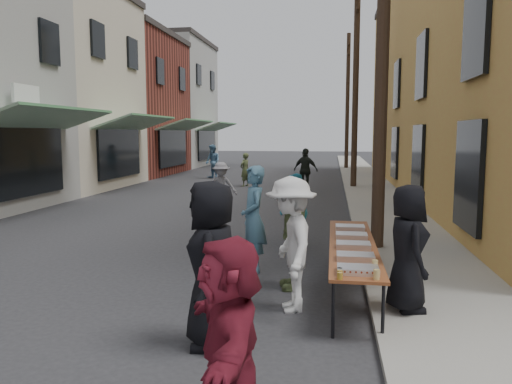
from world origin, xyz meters
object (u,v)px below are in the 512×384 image
(utility_pole_near, at_px, (383,28))
(utility_pole_mid, at_px, (356,85))
(guest_front_a, at_px, (212,264))
(serving_table, at_px, (352,246))
(catering_tray_sausage, at_px, (358,270))
(utility_pole_far, at_px, (347,102))
(guest_front_c, at_px, (294,210))
(server, at_px, (407,248))

(utility_pole_near, height_order, utility_pole_mid, same)
(utility_pole_mid, xyz_separation_m, guest_front_a, (-2.29, -17.03, -3.54))
(serving_table, xyz_separation_m, catering_tray_sausage, (-0.00, -1.65, 0.08))
(serving_table, bearing_deg, utility_pole_far, 88.67)
(utility_pole_near, xyz_separation_m, utility_pole_far, (0.00, 24.00, 0.00))
(utility_pole_far, xyz_separation_m, guest_front_c, (-1.74, -23.82, -3.71))
(guest_front_a, bearing_deg, guest_front_c, 163.38)
(utility_pole_mid, xyz_separation_m, guest_front_c, (-1.74, -11.82, -3.71))
(utility_pole_mid, relative_size, guest_front_c, 5.67)
(utility_pole_near, height_order, server, utility_pole_near)
(utility_pole_near, distance_m, utility_pole_far, 24.00)
(serving_table, relative_size, server, 2.38)
(utility_pole_mid, relative_size, utility_pole_far, 1.00)
(server, bearing_deg, utility_pole_near, -10.37)
(utility_pole_near, bearing_deg, guest_front_a, -114.44)
(utility_pole_mid, xyz_separation_m, utility_pole_far, (0.00, 12.00, 0.00))
(serving_table, bearing_deg, catering_tray_sausage, -90.00)
(utility_pole_mid, bearing_deg, catering_tray_sausage, -92.16)
(server, bearing_deg, catering_tray_sausage, 121.89)
(utility_pole_near, height_order, guest_front_c, utility_pole_near)
(utility_pole_near, xyz_separation_m, serving_table, (-0.62, -2.74, -3.79))
(server, bearing_deg, guest_front_c, 13.27)
(utility_pole_far, relative_size, catering_tray_sausage, 18.00)
(utility_pole_mid, relative_size, serving_table, 2.25)
(guest_front_a, height_order, guest_front_c, guest_front_a)
(utility_pole_near, bearing_deg, catering_tray_sausage, -98.03)
(utility_pole_far, bearing_deg, utility_pole_mid, -90.00)
(utility_pole_near, distance_m, server, 5.18)
(utility_pole_mid, bearing_deg, serving_table, -92.41)
(guest_front_c, bearing_deg, utility_pole_near, 70.31)
(catering_tray_sausage, height_order, guest_front_c, guest_front_c)
(utility_pole_mid, relative_size, guest_front_a, 4.69)
(catering_tray_sausage, bearing_deg, server, 43.02)
(serving_table, bearing_deg, guest_front_c, 110.99)
(catering_tray_sausage, distance_m, guest_front_a, 1.79)
(catering_tray_sausage, relative_size, guest_front_a, 0.26)
(utility_pole_mid, distance_m, catering_tray_sausage, 16.81)
(utility_pole_near, distance_m, guest_front_a, 6.56)
(serving_table, bearing_deg, utility_pole_mid, 87.59)
(utility_pole_far, relative_size, server, 5.35)
(serving_table, xyz_separation_m, guest_front_a, (-1.67, -2.29, 0.25))
(utility_pole_far, bearing_deg, guest_front_a, -94.50)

